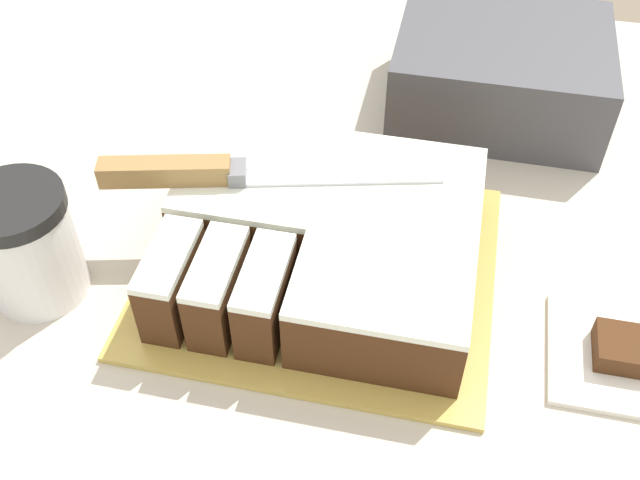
{
  "coord_description": "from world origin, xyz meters",
  "views": [
    {
      "loc": [
        0.11,
        -0.46,
        1.46
      ],
      "look_at": [
        0.01,
        0.01,
        0.97
      ],
      "focal_mm": 42.0,
      "sensor_mm": 36.0,
      "label": 1
    }
  ],
  "objects_px": {
    "coffee_cup": "(27,245)",
    "brownie": "(622,348)",
    "cake": "(325,238)",
    "knife": "(202,172)",
    "storage_box": "(500,72)",
    "cake_board": "(320,268)"
  },
  "relations": [
    {
      "from": "cake_board",
      "to": "knife",
      "type": "xyz_separation_m",
      "value": [
        -0.11,
        0.02,
        0.08
      ]
    },
    {
      "from": "cake_board",
      "to": "knife",
      "type": "relative_size",
      "value": 1.05
    },
    {
      "from": "cake",
      "to": "knife",
      "type": "xyz_separation_m",
      "value": [
        -0.12,
        0.02,
        0.04
      ]
    },
    {
      "from": "cake_board",
      "to": "storage_box",
      "type": "distance_m",
      "value": 0.34
    },
    {
      "from": "coffee_cup",
      "to": "storage_box",
      "type": "distance_m",
      "value": 0.55
    },
    {
      "from": "cake",
      "to": "knife",
      "type": "distance_m",
      "value": 0.13
    },
    {
      "from": "coffee_cup",
      "to": "cake",
      "type": "bearing_deg",
      "value": 17.21
    },
    {
      "from": "cake_board",
      "to": "storage_box",
      "type": "xyz_separation_m",
      "value": [
        0.15,
        0.3,
        0.05
      ]
    },
    {
      "from": "knife",
      "to": "coffee_cup",
      "type": "bearing_deg",
      "value": -158.78
    },
    {
      "from": "cake_board",
      "to": "storage_box",
      "type": "relative_size",
      "value": 1.37
    },
    {
      "from": "cake_board",
      "to": "coffee_cup",
      "type": "distance_m",
      "value": 0.27
    },
    {
      "from": "coffee_cup",
      "to": "brownie",
      "type": "distance_m",
      "value": 0.52
    },
    {
      "from": "cake",
      "to": "coffee_cup",
      "type": "xyz_separation_m",
      "value": [
        -0.25,
        -0.08,
        0.02
      ]
    },
    {
      "from": "knife",
      "to": "brownie",
      "type": "relative_size",
      "value": 7.03
    },
    {
      "from": "coffee_cup",
      "to": "brownie",
      "type": "xyz_separation_m",
      "value": [
        0.52,
        0.03,
        -0.04
      ]
    },
    {
      "from": "cake_board",
      "to": "coffee_cup",
      "type": "bearing_deg",
      "value": -163.24
    },
    {
      "from": "brownie",
      "to": "storage_box",
      "type": "bearing_deg",
      "value": 109.28
    },
    {
      "from": "cake",
      "to": "coffee_cup",
      "type": "distance_m",
      "value": 0.27
    },
    {
      "from": "cake",
      "to": "knife",
      "type": "relative_size",
      "value": 0.9
    },
    {
      "from": "knife",
      "to": "brownie",
      "type": "xyz_separation_m",
      "value": [
        0.39,
        -0.07,
        -0.07
      ]
    },
    {
      "from": "cake_board",
      "to": "storage_box",
      "type": "height_order",
      "value": "storage_box"
    },
    {
      "from": "brownie",
      "to": "cake",
      "type": "bearing_deg",
      "value": 169.24
    }
  ]
}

